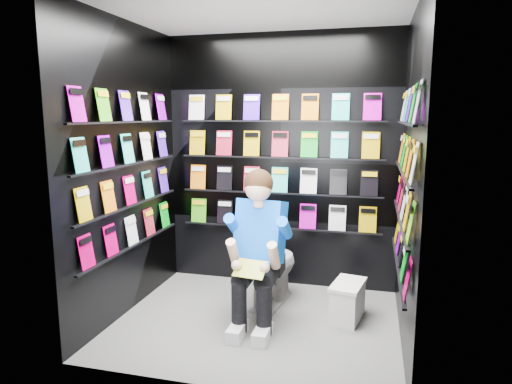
# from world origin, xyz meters

# --- Properties ---
(floor) EXTENTS (2.40, 2.40, 0.00)m
(floor) POSITION_xyz_m (0.00, 0.00, 0.00)
(floor) COLOR slate
(floor) RESTS_ON ground
(ceiling) EXTENTS (2.40, 2.40, 0.00)m
(ceiling) POSITION_xyz_m (0.00, 0.00, 2.60)
(ceiling) COLOR white
(ceiling) RESTS_ON floor
(wall_back) EXTENTS (2.40, 0.04, 2.60)m
(wall_back) POSITION_xyz_m (0.00, 1.00, 1.30)
(wall_back) COLOR black
(wall_back) RESTS_ON floor
(wall_front) EXTENTS (2.40, 0.04, 2.60)m
(wall_front) POSITION_xyz_m (0.00, -1.00, 1.30)
(wall_front) COLOR black
(wall_front) RESTS_ON floor
(wall_left) EXTENTS (0.04, 2.00, 2.60)m
(wall_left) POSITION_xyz_m (-1.20, 0.00, 1.30)
(wall_left) COLOR black
(wall_left) RESTS_ON floor
(wall_right) EXTENTS (0.04, 2.00, 2.60)m
(wall_right) POSITION_xyz_m (1.20, 0.00, 1.30)
(wall_right) COLOR black
(wall_right) RESTS_ON floor
(comics_back) EXTENTS (2.10, 0.06, 1.37)m
(comics_back) POSITION_xyz_m (0.00, 0.97, 1.31)
(comics_back) COLOR #BB0053
(comics_back) RESTS_ON wall_back
(comics_left) EXTENTS (0.06, 1.70, 1.37)m
(comics_left) POSITION_xyz_m (-1.17, 0.00, 1.31)
(comics_left) COLOR #BB0053
(comics_left) RESTS_ON wall_left
(comics_right) EXTENTS (0.06, 1.70, 1.37)m
(comics_right) POSITION_xyz_m (1.17, 0.00, 1.31)
(comics_right) COLOR #BB0053
(comics_right) RESTS_ON wall_right
(toilet) EXTENTS (0.52, 0.80, 0.73)m
(toilet) POSITION_xyz_m (0.02, 0.45, 0.37)
(toilet) COLOR white
(toilet) RESTS_ON floor
(longbox) EXTENTS (0.30, 0.44, 0.31)m
(longbox) POSITION_xyz_m (0.76, 0.26, 0.15)
(longbox) COLOR silver
(longbox) RESTS_ON floor
(longbox_lid) EXTENTS (0.32, 0.47, 0.03)m
(longbox_lid) POSITION_xyz_m (0.76, 0.26, 0.32)
(longbox_lid) COLOR silver
(longbox_lid) RESTS_ON longbox
(reader) EXTENTS (0.65, 0.87, 1.47)m
(reader) POSITION_xyz_m (0.02, 0.07, 0.79)
(reader) COLOR blue
(reader) RESTS_ON toilet
(held_comic) EXTENTS (0.28, 0.18, 0.11)m
(held_comic) POSITION_xyz_m (0.02, -0.28, 0.58)
(held_comic) COLOR green
(held_comic) RESTS_ON reader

